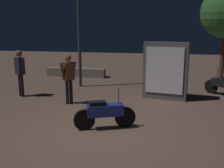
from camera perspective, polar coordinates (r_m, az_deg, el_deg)
ground_plane at (r=7.02m, az=-2.76°, el=-10.22°), size 40.00×40.00×0.00m
motorcycle_blue_foreground at (r=7.10m, az=-1.54°, el=-6.14°), size 1.58×0.72×1.11m
motorcycle_black_parked_left at (r=11.21m, az=22.71°, el=-0.19°), size 1.25×1.24×1.11m
person_rider_beside at (r=10.77m, az=-19.01°, el=3.05°), size 0.61×0.44×1.78m
person_bystander_far at (r=9.35m, az=-9.24°, el=2.01°), size 0.46×0.59×1.73m
streetlamp_near at (r=11.86m, az=-7.15°, el=16.08°), size 0.36×0.36×5.55m
kiosk_billboard at (r=10.09m, az=11.33°, el=2.78°), size 1.66×0.80×2.10m
planter_wall_low at (r=14.51m, az=-7.63°, el=2.49°), size 3.12×0.50×0.45m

